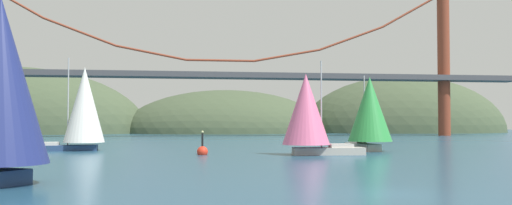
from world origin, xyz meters
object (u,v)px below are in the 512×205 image
object	(u,v)px
sailboat_green_sail	(369,111)
channel_buoy	(202,151)
sailboat_pink_spinnaker	(307,112)
sailboat_white_mainsail	(83,107)

from	to	relation	value
sailboat_green_sail	channel_buoy	size ratio (longest dim) A/B	3.25
sailboat_green_sail	channel_buoy	world-z (taller)	sailboat_green_sail
sailboat_pink_spinnaker	channel_buoy	xyz separation A→B (m)	(-10.28, 1.89, -3.91)
sailboat_white_mainsail	channel_buoy	size ratio (longest dim) A/B	4.02
sailboat_white_mainsail	sailboat_pink_spinnaker	size ratio (longest dim) A/B	1.13
sailboat_green_sail	sailboat_white_mainsail	distance (m)	32.55
sailboat_white_mainsail	sailboat_pink_spinnaker	bearing A→B (deg)	-26.66
sailboat_white_mainsail	channel_buoy	world-z (taller)	sailboat_white_mainsail
sailboat_green_sail	sailboat_white_mainsail	size ratio (longest dim) A/B	0.81
sailboat_green_sail	channel_buoy	xyz separation A→B (m)	(-18.74, -3.63, -4.11)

